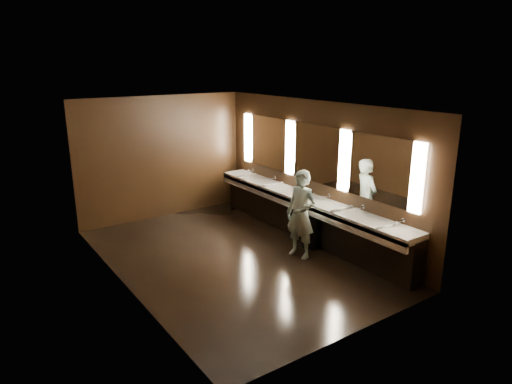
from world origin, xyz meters
TOP-DOWN VIEW (x-y plane):
  - floor at (0.00, 0.00)m, footprint 6.00×6.00m
  - ceiling at (0.00, 0.00)m, footprint 4.00×6.00m
  - wall_back at (0.00, 3.00)m, footprint 4.00×0.02m
  - wall_front at (0.00, -3.00)m, footprint 4.00×0.02m
  - wall_left at (-2.00, 0.00)m, footprint 0.02×6.00m
  - wall_right at (2.00, 0.00)m, footprint 0.02×6.00m
  - sink_counter at (1.79, 0.00)m, footprint 0.55×5.40m
  - mirror_band at (1.98, -0.00)m, footprint 0.06×5.03m
  - person at (1.10, -0.63)m, footprint 0.53×0.68m
  - trash_bin at (1.58, -0.42)m, footprint 0.41×0.41m

SIDE VIEW (x-z plane):
  - floor at x=0.00m, z-range 0.00..0.00m
  - trash_bin at x=1.58m, z-range 0.00..0.62m
  - sink_counter at x=1.79m, z-range -0.01..1.00m
  - person at x=1.10m, z-range 0.00..1.65m
  - wall_back at x=0.00m, z-range 0.00..2.80m
  - wall_front at x=0.00m, z-range 0.00..2.80m
  - wall_left at x=-2.00m, z-range 0.00..2.80m
  - wall_right at x=2.00m, z-range 0.00..2.80m
  - mirror_band at x=1.98m, z-range 1.17..2.32m
  - ceiling at x=0.00m, z-range 2.79..2.81m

